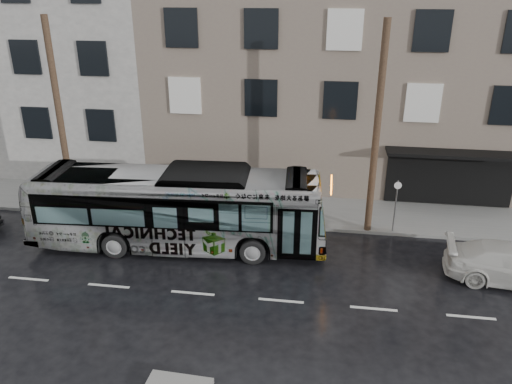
% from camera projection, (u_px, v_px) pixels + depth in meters
% --- Properties ---
extents(ground, '(120.00, 120.00, 0.00)m').
position_uv_depth(ground, '(209.00, 258.00, 20.27)').
color(ground, black).
rests_on(ground, ground).
extents(sidewalk, '(90.00, 3.60, 0.15)m').
position_uv_depth(sidewalk, '(232.00, 207.00, 24.71)').
color(sidewalk, gray).
rests_on(sidewalk, ground).
extents(building_taupe, '(20.00, 12.00, 11.00)m').
position_uv_depth(building_taupe, '(340.00, 73.00, 29.06)').
color(building_taupe, '#786E5C').
rests_on(building_taupe, ground).
extents(utility_pole_front, '(0.30, 0.30, 9.00)m').
position_uv_depth(utility_pole_front, '(377.00, 132.00, 20.61)').
color(utility_pole_front, brown).
rests_on(utility_pole_front, sidewalk).
extents(utility_pole_rear, '(0.30, 0.30, 9.00)m').
position_uv_depth(utility_pole_rear, '(60.00, 120.00, 22.50)').
color(utility_pole_rear, brown).
rests_on(utility_pole_rear, sidewalk).
extents(sign_post, '(0.06, 0.06, 2.40)m').
position_uv_depth(sign_post, '(395.00, 206.00, 21.74)').
color(sign_post, slate).
rests_on(sign_post, sidewalk).
extents(bus, '(12.41, 3.60, 3.42)m').
position_uv_depth(bus, '(178.00, 208.00, 20.68)').
color(bus, '#B2B2B2').
rests_on(bus, ground).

